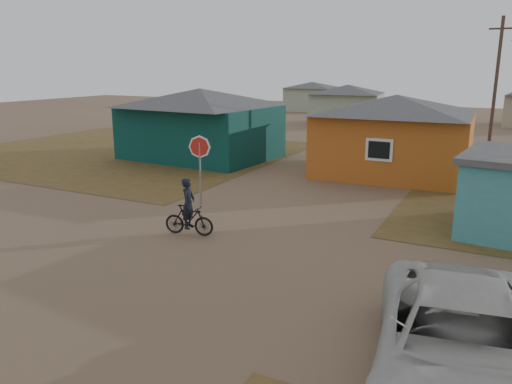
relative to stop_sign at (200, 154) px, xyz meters
The scene contains 10 objects.
ground 6.06m from the stop_sign, 59.30° to the right, with size 120.00×120.00×0.00m, color brown.
grass_nw 13.84m from the stop_sign, 143.92° to the left, with size 20.00×18.00×0.00m, color brown.
house_teal 10.22m from the stop_sign, 123.04° to the left, with size 8.93×7.08×4.00m.
house_yellow 10.57m from the stop_sign, 59.08° to the left, with size 7.72×6.76×3.90m.
house_pale_west 29.23m from the stop_sign, 96.03° to the left, with size 7.04×6.15×3.60m.
house_pale_north 42.53m from the stop_sign, 105.09° to the left, with size 6.28×5.81×3.40m.
utility_pole_near 19.62m from the stop_sign, 61.08° to the left, with size 1.40×0.20×8.00m.
stop_sign is the anchor object (origin of this frame).
cyclist 3.91m from the stop_sign, 62.62° to the right, with size 1.69×0.79×1.84m.
vehicle 12.91m from the stop_sign, 37.66° to the right, with size 2.77×6.00×1.67m, color #B4B5B0.
Camera 1 is at (7.55, -10.85, 5.25)m, focal length 35.00 mm.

